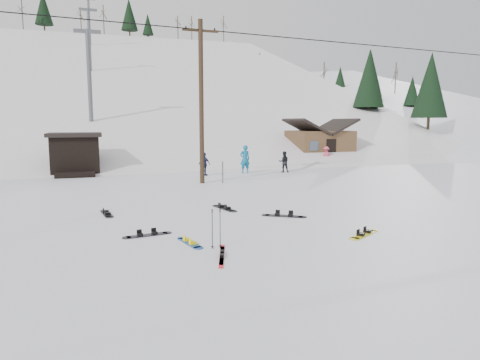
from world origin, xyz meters
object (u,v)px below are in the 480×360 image
object	(u,v)px
cabin	(319,145)
hero_snowboard	(190,242)
hero_skis	(222,255)
utility_pole	(201,100)

from	to	relation	value
cabin	hero_snowboard	xyz separation A→B (m)	(-16.20, -21.84, -1.46)
cabin	hero_skis	bearing A→B (deg)	-123.93
hero_skis	utility_pole	bearing A→B (deg)	96.11
utility_pole	hero_skis	xyz separation A→B (m)	(-2.65, -13.27, -4.65)
utility_pole	cabin	world-z (taller)	utility_pole
utility_pole	hero_skis	size ratio (longest dim) A/B	4.83
hero_snowboard	hero_skis	distance (m)	1.53
cabin	hero_skis	xyz separation A→B (m)	(-15.65, -23.26, -1.45)
cabin	hero_snowboard	size ratio (longest dim) A/B	3.83
utility_pole	hero_skis	distance (m)	14.31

